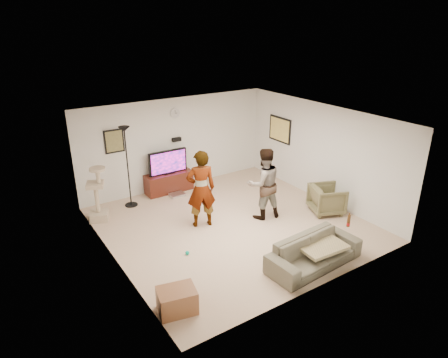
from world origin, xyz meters
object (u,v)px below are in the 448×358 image
sofa (314,252)px  person_left (201,189)px  tv_stand (169,182)px  beer_bottle (349,221)px  floor_lamp (128,167)px  side_table (177,300)px  person_right (264,184)px  armchair (327,199)px  cat_tree (96,194)px  tv (168,162)px

sofa → person_left: bearing=107.8°
tv_stand → beer_bottle: beer_bottle is taller
floor_lamp → side_table: size_ratio=3.37×
person_right → sofa: bearing=89.8°
floor_lamp → armchair: 4.94m
person_left → armchair: 3.14m
tv_stand → person_left: size_ratio=0.72×
cat_tree → armchair: 5.50m
cat_tree → person_right: size_ratio=0.77×
sofa → side_table: (-2.79, 0.28, -0.08)m
tv_stand → person_left: (-0.22, -2.14, 0.63)m
person_left → tv: bearing=-78.5°
tv → floor_lamp: (-1.20, -0.26, 0.17)m
cat_tree → person_right: bearing=-31.1°
beer_bottle → side_table: beer_bottle is taller
beer_bottle → floor_lamp: bearing=122.8°
floor_lamp → person_left: floor_lamp is taller
person_left → sofa: (0.99, -2.58, -0.62)m
tv_stand → floor_lamp: bearing=-167.7°
floor_lamp → beer_bottle: floor_lamp is taller
person_right → tv_stand: bearing=-53.7°
tv → armchair: bearing=-50.7°
armchair → person_right: bearing=87.5°
person_left → side_table: 3.00m
tv_stand → person_left: person_left is taller
armchair → side_table: size_ratio=1.25×
tv_stand → sofa: size_ratio=0.66×
tv_stand → armchair: 4.21m
cat_tree → side_table: size_ratio=2.16×
tv → sofa: size_ratio=0.55×
sofa → side_table: bearing=170.9°
person_right → sofa: size_ratio=0.88×
floor_lamp → sofa: floor_lamp is taller
sofa → armchair: bearing=34.4°
sofa → cat_tree: bearing=121.7°
tv_stand → beer_bottle: size_ratio=5.20×
person_left → beer_bottle: (1.89, -2.58, -0.21)m
tv_stand → sofa: 4.79m
floor_lamp → cat_tree: (-0.92, -0.32, -0.37)m
floor_lamp → tv_stand: bearing=12.3°
side_table → armchair: bearing=14.2°
beer_bottle → side_table: 3.74m
floor_lamp → person_left: bearing=-62.3°
tv_stand → tv: (0.00, 0.00, 0.59)m
floor_lamp → beer_bottle: (2.88, -4.46, -0.33)m
cat_tree → person_left: (1.90, -1.56, 0.24)m
person_left → tv_stand: bearing=-78.5°
side_table → cat_tree: bearing=91.5°
person_left → sofa: person_left is taller
beer_bottle → person_left: bearing=126.3°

